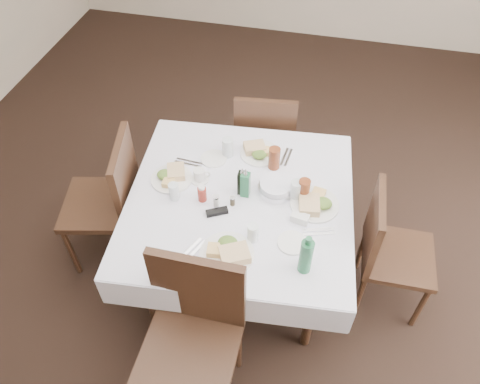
{
  "coord_description": "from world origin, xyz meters",
  "views": [
    {
      "loc": [
        0.26,
        -1.8,
        2.84
      ],
      "look_at": [
        -0.18,
        0.05,
        0.8
      ],
      "focal_mm": 35.0,
      "sensor_mm": 36.0,
      "label": 1
    }
  ],
  "objects": [
    {
      "name": "pepper_shaker",
      "position": [
        -0.2,
        -0.03,
        0.79
      ],
      "size": [
        0.03,
        0.03,
        0.07
      ],
      "color": "#413521",
      "rests_on": "dining_table"
    },
    {
      "name": "sunglasses",
      "position": [
        -0.28,
        -0.12,
        0.78
      ],
      "size": [
        0.13,
        0.1,
        0.03
      ],
      "color": "black",
      "rests_on": "dining_table"
    },
    {
      "name": "ground_plane",
      "position": [
        0.0,
        0.0,
        0.0
      ],
      "size": [
        7.0,
        7.0,
        0.0
      ],
      "primitive_type": "plane",
      "color": "black"
    },
    {
      "name": "meal_south",
      "position": [
        -0.14,
        -0.38,
        0.79
      ],
      "size": [
        0.3,
        0.3,
        0.07
      ],
      "color": "white",
      "rests_on": "dining_table"
    },
    {
      "name": "iced_tea_b",
      "position": [
        0.19,
        0.12,
        0.83
      ],
      "size": [
        0.07,
        0.07,
        0.14
      ],
      "color": "brown",
      "rests_on": "dining_table"
    },
    {
      "name": "oil_cruet_dark",
      "position": [
        -0.17,
        0.08,
        0.85
      ],
      "size": [
        0.05,
        0.05,
        0.21
      ],
      "color": "black",
      "rests_on": "dining_table"
    },
    {
      "name": "cutlery_s",
      "position": [
        -0.34,
        -0.41,
        0.77
      ],
      "size": [
        0.12,
        0.2,
        0.01
      ],
      "color": "silver",
      "rests_on": "dining_table"
    },
    {
      "name": "ketchup_bottle",
      "position": [
        -0.39,
        -0.03,
        0.82
      ],
      "size": [
        0.05,
        0.05,
        0.11
      ],
      "color": "maroon",
      "rests_on": "dining_table"
    },
    {
      "name": "water_n",
      "position": [
        -0.34,
        0.39,
        0.83
      ],
      "size": [
        0.07,
        0.07,
        0.13
      ],
      "color": "silver",
      "rests_on": "dining_table"
    },
    {
      "name": "green_bottle",
      "position": [
        0.27,
        -0.38,
        0.88
      ],
      "size": [
        0.07,
        0.07,
        0.27
      ],
      "color": "#236B42",
      "rests_on": "dining_table"
    },
    {
      "name": "meal_west",
      "position": [
        -0.62,
        0.09,
        0.78
      ],
      "size": [
        0.26,
        0.26,
        0.06
      ],
      "color": "white",
      "rests_on": "dining_table"
    },
    {
      "name": "meal_north",
      "position": [
        -0.14,
        0.44,
        0.78
      ],
      "size": [
        0.26,
        0.26,
        0.06
      ],
      "color": "white",
      "rests_on": "dining_table"
    },
    {
      "name": "water_e",
      "position": [
        0.15,
        0.11,
        0.83
      ],
      "size": [
        0.07,
        0.07,
        0.13
      ],
      "color": "silver",
      "rests_on": "dining_table"
    },
    {
      "name": "cutlery_e",
      "position": [
        0.32,
        -0.12,
        0.77
      ],
      "size": [
        0.18,
        0.09,
        0.01
      ],
      "color": "silver",
      "rests_on": "dining_table"
    },
    {
      "name": "chair_south",
      "position": [
        -0.24,
        -0.76,
        0.59
      ],
      "size": [
        0.49,
        0.49,
        1.04
      ],
      "color": "black",
      "rests_on": "ground"
    },
    {
      "name": "sugar_caddy",
      "position": [
        0.2,
        -0.06,
        0.79
      ],
      "size": [
        0.11,
        0.08,
        0.05
      ],
      "color": "white",
      "rests_on": "dining_table"
    },
    {
      "name": "coffee_mug",
      "position": [
        -0.45,
        0.13,
        0.8
      ],
      "size": [
        0.12,
        0.11,
        0.08
      ],
      "color": "white",
      "rests_on": "dining_table"
    },
    {
      "name": "dining_table",
      "position": [
        -0.17,
        0.03,
        0.68
      ],
      "size": [
        1.46,
        1.46,
        0.76
      ],
      "color": "black",
      "rests_on": "ground"
    },
    {
      "name": "salt_shaker",
      "position": [
        -0.29,
        -0.06,
        0.8
      ],
      "size": [
        0.04,
        0.04,
        0.08
      ],
      "color": "white",
      "rests_on": "dining_table"
    },
    {
      "name": "cutlery_w",
      "position": [
        -0.56,
        0.25,
        0.77
      ],
      "size": [
        0.18,
        0.06,
        0.01
      ],
      "color": "silver",
      "rests_on": "dining_table"
    },
    {
      "name": "chair_east",
      "position": [
        0.74,
        0.06,
        0.53
      ],
      "size": [
        0.44,
        0.44,
        0.92
      ],
      "color": "black",
      "rests_on": "ground"
    },
    {
      "name": "cutlery_n",
      "position": [
        0.04,
        0.45,
        0.77
      ],
      "size": [
        0.06,
        0.18,
        0.01
      ],
      "color": "silver",
      "rests_on": "dining_table"
    },
    {
      "name": "meal_east",
      "position": [
        0.27,
        0.07,
        0.79
      ],
      "size": [
        0.29,
        0.29,
        0.06
      ],
      "color": "white",
      "rests_on": "dining_table"
    },
    {
      "name": "chair_north",
      "position": [
        -0.18,
        0.9,
        0.53
      ],
      "size": [
        0.49,
        0.49,
        0.94
      ],
      "color": "black",
      "rests_on": "ground"
    },
    {
      "name": "side_plate_b",
      "position": [
        0.18,
        -0.23,
        0.77
      ],
      "size": [
        0.17,
        0.17,
        0.01
      ],
      "color": "white",
      "rests_on": "dining_table"
    },
    {
      "name": "room_shell",
      "position": [
        0.0,
        0.0,
        1.71
      ],
      "size": [
        6.04,
        7.04,
        2.8
      ],
      "color": "#BBAF9B",
      "rests_on": "ground"
    },
    {
      "name": "iced_tea_a",
      "position": [
        -0.02,
        0.34,
        0.84
      ],
      "size": [
        0.07,
        0.07,
        0.15
      ],
      "color": "brown",
      "rests_on": "dining_table"
    },
    {
      "name": "side_plate_a",
      "position": [
        -0.42,
        0.32,
        0.77
      ],
      "size": [
        0.17,
        0.17,
        0.01
      ],
      "color": "white",
      "rests_on": "dining_table"
    },
    {
      "name": "oil_cruet_green",
      "position": [
        -0.15,
        0.07,
        0.86
      ],
      "size": [
        0.05,
        0.05,
        0.22
      ],
      "color": "#236B42",
      "rests_on": "dining_table"
    },
    {
      "name": "water_w",
      "position": [
        -0.56,
        -0.05,
        0.82
      ],
      "size": [
        0.06,
        0.06,
        0.11
      ],
      "color": "silver",
      "rests_on": "dining_table"
    },
    {
      "name": "bread_basket",
      "position": [
        0.03,
        0.14,
        0.8
      ],
      "size": [
        0.22,
        0.22,
        0.07
      ],
      "color": "silver",
      "rests_on": "dining_table"
    },
    {
      "name": "water_s",
      "position": [
        -0.03,
        -0.25,
        0.82
      ],
      "size": [
        0.06,
        0.06,
        0.12
      ],
      "color": "silver",
      "rests_on": "dining_table"
    },
    {
      "name": "chair_west",
      "position": [
        -1.04,
        0.02,
        0.58
      ],
      "size": [
        0.57,
        0.57,
        1.01
      ],
      "color": "black",
      "rests_on": "ground"
    }
  ]
}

